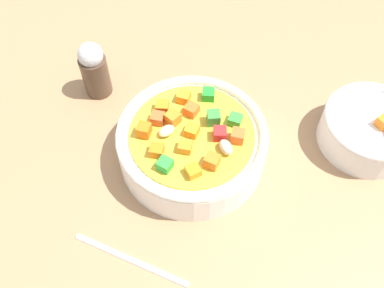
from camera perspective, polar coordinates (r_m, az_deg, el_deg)
The scene contains 4 objects.
ground_plane at distance 53.43cm, azimuth 0.00°, elevation -2.21°, with size 140.00×140.00×2.00cm, color #9E754F.
soup_bowl_main at distance 50.19cm, azimuth -0.00°, elevation 0.13°, with size 17.34×17.34×6.45cm.
side_bowl_small at distance 56.17cm, azimuth 22.39°, elevation 1.89°, with size 11.62×11.62×5.33cm.
pepper_shaker at distance 57.44cm, azimuth -12.81°, elevation 9.60°, with size 3.55×3.55×8.15cm.
Camera 1 is at (28.27, -0.65, 44.34)cm, focal length 40.33 mm.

